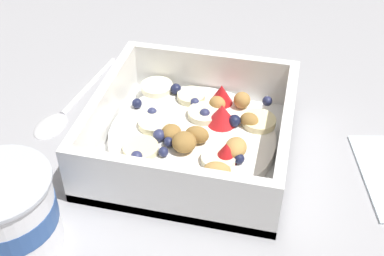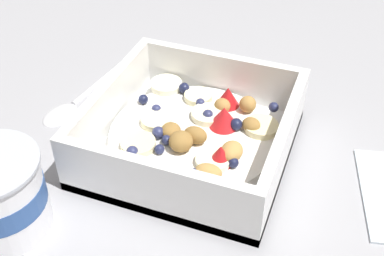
% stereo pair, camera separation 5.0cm
% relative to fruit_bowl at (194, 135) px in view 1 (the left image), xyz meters
% --- Properties ---
extents(ground_plane, '(2.40, 2.40, 0.00)m').
position_rel_fruit_bowl_xyz_m(ground_plane, '(0.01, 0.01, -0.02)').
color(ground_plane, '#9E9EA3').
extents(fruit_bowl, '(0.20, 0.20, 0.06)m').
position_rel_fruit_bowl_xyz_m(fruit_bowl, '(0.00, 0.00, 0.00)').
color(fruit_bowl, white).
rests_on(fruit_bowl, ground).
extents(spoon, '(0.04, 0.17, 0.01)m').
position_rel_fruit_bowl_xyz_m(spoon, '(0.16, -0.03, -0.02)').
color(spoon, silver).
rests_on(spoon, ground).
extents(yogurt_cup, '(0.09, 0.09, 0.08)m').
position_rel_fruit_bowl_xyz_m(yogurt_cup, '(0.12, 0.15, 0.02)').
color(yogurt_cup, white).
rests_on(yogurt_cup, ground).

